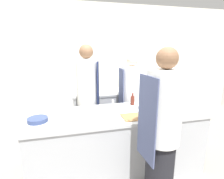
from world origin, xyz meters
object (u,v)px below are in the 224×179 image
at_px(bottle_vinegar, 171,106).
at_px(bowl_ceramic_blue, 38,120).
at_px(bowl_mixing_large, 65,113).
at_px(bowl_prep_small, 146,107).
at_px(bottle_wine, 175,100).
at_px(bottle_sauce, 133,100).
at_px(bottle_cooking_oil, 179,104).
at_px(chef_at_prep_near, 161,135).
at_px(chef_at_pass_far, 131,100).
at_px(bottle_olive_oil, 113,111).
at_px(chef_at_stove, 88,99).
at_px(oven_range, 154,97).

bearing_deg(bottle_vinegar, bowl_ceramic_blue, 175.15).
relative_size(bowl_mixing_large, bowl_prep_small, 0.73).
distance_m(bottle_wine, bottle_sauce, 0.65).
xyz_separation_m(bottle_cooking_oil, bowl_prep_small, (-0.44, 0.16, -0.06)).
height_order(chef_at_prep_near, chef_at_pass_far, chef_at_prep_near).
relative_size(bottle_olive_oil, bowl_prep_small, 1.01).
height_order(chef_at_stove, bottle_wine, chef_at_stove).
xyz_separation_m(bottle_olive_oil, bowl_mixing_large, (-0.59, 0.27, -0.06)).
bearing_deg(chef_at_pass_far, bottle_cooking_oil, -147.45).
xyz_separation_m(chef_at_stove, bottle_vinegar, (1.03, -0.87, 0.08)).
distance_m(oven_range, bottle_vinegar, 2.14).
distance_m(bottle_olive_oil, bottle_wine, 1.10).
distance_m(oven_range, chef_at_prep_near, 2.78).
height_order(chef_at_prep_near, bowl_mixing_large, chef_at_prep_near).
relative_size(bottle_vinegar, bowl_ceramic_blue, 1.21).
height_order(oven_range, bottle_olive_oil, bottle_olive_oil).
bearing_deg(chef_at_stove, bottle_sauce, 73.24).
distance_m(chef_at_pass_far, bottle_vinegar, 0.96).
xyz_separation_m(chef_at_stove, bowl_ceramic_blue, (-0.69, -0.72, -0.01)).
bearing_deg(bottle_olive_oil, chef_at_prep_near, -55.46).
bearing_deg(bowl_prep_small, bowl_mixing_large, 179.83).
bearing_deg(chef_at_pass_far, bowl_prep_small, -176.80).
xyz_separation_m(oven_range, bottle_cooking_oil, (-0.57, -1.82, 0.45)).
distance_m(bottle_vinegar, bowl_ceramic_blue, 1.73).
bearing_deg(bottle_wine, oven_range, 72.56).
bearing_deg(chef_at_prep_near, chef_at_pass_far, -12.17).
xyz_separation_m(chef_at_pass_far, bottle_cooking_oil, (0.44, -0.79, 0.15)).
relative_size(bottle_cooking_oil, bowl_ceramic_blue, 0.92).
xyz_separation_m(bottle_olive_oil, bottle_sauce, (0.44, 0.47, -0.02)).
distance_m(bottle_wine, bowl_prep_small, 0.50).
distance_m(bottle_vinegar, bottle_sauce, 0.61).
height_order(bottle_vinegar, bottle_sauce, bottle_vinegar).
distance_m(chef_at_stove, bottle_wine, 1.41).
bearing_deg(bottle_vinegar, oven_range, 68.30).
xyz_separation_m(bottle_wine, bowl_ceramic_blue, (-1.97, -0.14, -0.07)).
relative_size(bottle_olive_oil, bowl_mixing_large, 1.39).
xyz_separation_m(bottle_vinegar, bowl_prep_small, (-0.24, 0.28, -0.09)).
height_order(chef_at_pass_far, bowl_ceramic_blue, chef_at_pass_far).
distance_m(chef_at_pass_far, bowl_ceramic_blue, 1.67).
height_order(chef_at_pass_far, bowl_mixing_large, chef_at_pass_far).
height_order(oven_range, chef_at_stove, chef_at_stove).
bearing_deg(bowl_mixing_large, bottle_wine, 0.15).
bearing_deg(chef_at_pass_far, bottle_vinegar, -161.85).
bearing_deg(chef_at_prep_near, bottle_olive_oil, 30.32).
distance_m(bottle_sauce, bowl_mixing_large, 1.05).
relative_size(chef_at_pass_far, bottle_cooking_oil, 7.51).
distance_m(bottle_sauce, bowl_ceramic_blue, 1.39).
bearing_deg(bottle_wine, chef_at_prep_near, -130.14).
bearing_deg(oven_range, bottle_olive_oil, -129.41).
xyz_separation_m(bottle_wine, bottle_cooking_oil, (-0.05, -0.17, -0.01)).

